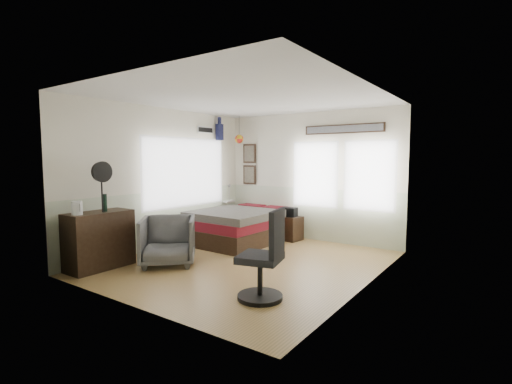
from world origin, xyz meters
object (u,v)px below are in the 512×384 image
dresser (99,240)px  nightstand (289,228)px  task_chair (265,263)px  armchair (168,241)px  bed (241,226)px

dresser → nightstand: 3.79m
dresser → task_chair: size_ratio=0.89×
armchair → nightstand: bearing=33.4°
task_chair → nightstand: bearing=100.2°
bed → task_chair: size_ratio=1.90×
nightstand → bed: bearing=-130.0°
task_chair → armchair: bearing=155.5°
bed → task_chair: task_chair is taller
dresser → bed: bearing=76.2°
nightstand → task_chair: size_ratio=0.45×
bed → dresser: size_ratio=2.13×
bed → dresser: bearing=-102.2°
armchair → task_chair: (2.14, -0.37, 0.06)m
dresser → task_chair: (2.88, 0.39, 0.01)m
armchair → nightstand: (0.70, 2.74, -0.14)m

